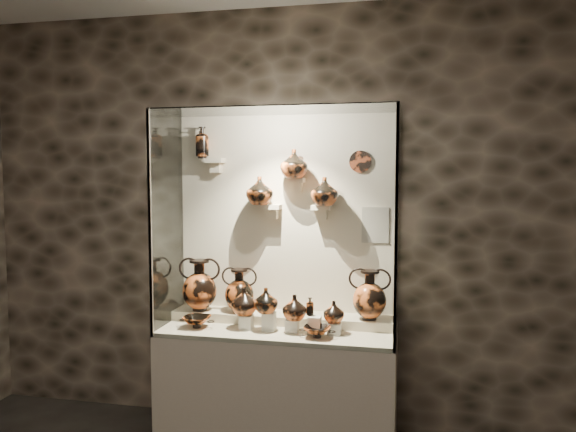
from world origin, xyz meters
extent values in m
cube|color=black|center=(0.00, 2.50, 1.60)|extent=(5.00, 0.02, 3.20)
cube|color=beige|center=(0.00, 2.18, 0.40)|extent=(1.70, 0.60, 0.80)
cube|color=beige|center=(0.00, 2.18, 0.82)|extent=(1.68, 0.58, 0.03)
cube|color=beige|center=(0.00, 2.35, 0.85)|extent=(1.70, 0.25, 0.10)
cube|color=beige|center=(0.00, 2.50, 1.60)|extent=(1.70, 0.03, 1.60)
cube|color=white|center=(0.00, 1.88, 1.60)|extent=(1.70, 0.01, 1.60)
cube|color=white|center=(-0.85, 2.18, 1.60)|extent=(0.01, 0.60, 1.60)
cube|color=white|center=(0.85, 2.18, 1.60)|extent=(0.01, 0.60, 1.60)
cube|color=white|center=(0.00, 2.18, 2.40)|extent=(1.70, 0.60, 0.01)
cube|color=gray|center=(-0.84, 1.89, 1.60)|extent=(0.02, 0.02, 1.60)
cube|color=gray|center=(0.84, 1.89, 1.60)|extent=(0.02, 0.02, 1.60)
cube|color=beige|center=(-0.22, 2.13, 0.88)|extent=(0.09, 0.09, 0.10)
cube|color=beige|center=(-0.05, 2.13, 0.90)|extent=(0.09, 0.09, 0.13)
cube|color=beige|center=(0.12, 2.13, 0.88)|extent=(0.09, 0.09, 0.09)
cube|color=beige|center=(0.28, 2.13, 0.89)|extent=(0.09, 0.09, 0.12)
cube|color=beige|center=(0.42, 2.13, 0.87)|extent=(0.09, 0.09, 0.08)
cube|color=beige|center=(-0.55, 2.42, 2.05)|extent=(0.14, 0.12, 0.04)
cube|color=beige|center=(-0.10, 2.42, 1.70)|extent=(0.14, 0.12, 0.04)
cube|color=beige|center=(0.10, 2.42, 1.90)|extent=(0.10, 0.12, 0.04)
cube|color=beige|center=(0.28, 2.42, 1.70)|extent=(0.14, 0.12, 0.04)
imported|color=#CF5E27|center=(-0.24, 2.14, 1.03)|extent=(0.20, 0.20, 0.20)
imported|color=#BB5221|center=(-0.07, 2.11, 1.05)|extent=(0.21, 0.21, 0.18)
imported|color=#CF5E27|center=(0.14, 2.12, 1.01)|extent=(0.20, 0.20, 0.18)
imported|color=#CF5E27|center=(0.41, 2.15, 0.99)|extent=(0.15, 0.15, 0.15)
imported|color=#BB5221|center=(-0.18, 2.37, 1.82)|extent=(0.22, 0.22, 0.21)
imported|color=#BB5221|center=(0.08, 2.37, 2.02)|extent=(0.21, 0.21, 0.21)
imported|color=#BB5221|center=(0.31, 2.37, 1.82)|extent=(0.25, 0.25, 0.21)
cylinder|color=#9B3E1E|center=(0.56, 2.47, 2.04)|extent=(0.16, 0.02, 0.16)
cube|color=beige|center=(0.67, 2.47, 1.57)|extent=(0.20, 0.01, 0.26)
camera|label=1|loc=(0.92, -1.70, 1.96)|focal=35.00mm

